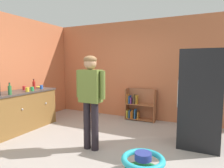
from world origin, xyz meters
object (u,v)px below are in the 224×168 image
Objects in this scene: baby_walker at (143,164)px; blue_cup at (41,87)px; refrigerator at (200,99)px; green_glass_bottle at (10,90)px; banana_bunch at (39,87)px; yellow_cup at (27,90)px; bookshelf at (139,106)px; red_cup at (24,88)px; kitchen_counter at (13,113)px; standing_person at (91,93)px; green_cup at (32,89)px; ketchup_bottle at (34,85)px.

blue_cup is (-2.95, 1.11, 0.79)m from baby_walker.
green_glass_bottle is (-3.51, -1.22, 0.11)m from refrigerator.
yellow_cup is at bearing -66.82° from banana_bunch.
red_cup reaches higher than bookshelf.
kitchen_counter is 3.09m from bookshelf.
standing_person reaches higher than red_cup.
banana_bunch is 1.67× the size of blue_cup.
standing_person reaches higher than green_glass_bottle.
blue_cup is at bearing 56.14° from red_cup.
kitchen_counter is 0.59m from yellow_cup.
kitchen_counter is 0.64m from red_cup.
kitchen_counter is 0.63m from green_glass_bottle.
green_glass_bottle is 0.69m from red_cup.
green_cup is 1.00× the size of blue_cup.
yellow_cup is at bearing -29.85° from red_cup.
bookshelf is 2.79m from ketchup_bottle.
ketchup_bottle is at bearing 96.20° from kitchen_counter.
baby_walker is (1.07, -0.40, -0.86)m from standing_person.
yellow_cup is at bearing -136.64° from bookshelf.
refrigerator is at bearing 4.41° from blue_cup.
green_glass_bottle is 2.59× the size of green_cup.
standing_person is at bearing 159.64° from baby_walker.
kitchen_counter is 22.09× the size of yellow_cup.
kitchen_counter is 3.47× the size of baby_walker.
ketchup_bottle reaches higher than red_cup.
green_glass_bottle is at bearing -160.87° from refrigerator.
green_cup is (-0.02, 0.58, -0.05)m from green_glass_bottle.
ketchup_bottle reaches higher than banana_bunch.
standing_person is 2.23m from banana_bunch.
yellow_cup reaches higher than banana_bunch.
yellow_cup is at bearing -91.29° from green_cup.
banana_bunch is at bearing 104.89° from green_glass_bottle.
standing_person is at bearing -150.19° from refrigerator.
banana_bunch is 0.64× the size of green_glass_bottle.
green_glass_bottle is 2.59× the size of yellow_cup.
ketchup_bottle and green_glass_bottle have the same top height.
standing_person is 1.83m from green_cup.
green_glass_bottle reaches higher than blue_cup.
green_cup is at bearing 88.71° from yellow_cup.
green_cup reaches higher than kitchen_counter.
kitchen_counter is 0.89m from ketchup_bottle.
standing_person is 2.13m from red_cup.
bookshelf is at bearing 49.63° from green_glass_bottle.
kitchen_counter is 22.09× the size of blue_cup.
standing_person is at bearing -95.85° from bookshelf.
kitchen_counter is at bearing -136.15° from bookshelf.
ketchup_bottle reaches higher than yellow_cup.
green_glass_bottle is at bearing -75.11° from banana_bunch.
ketchup_bottle is 2.59× the size of red_cup.
red_cup is (-3.83, -0.60, 0.06)m from refrigerator.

